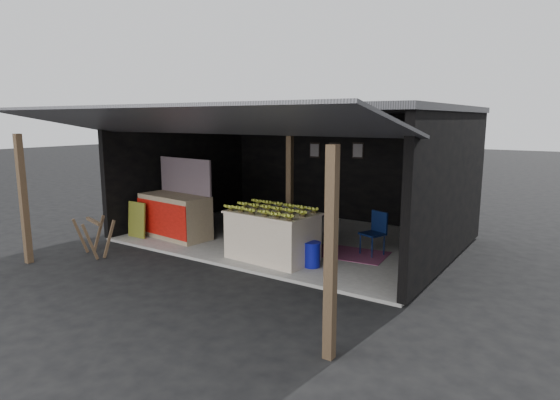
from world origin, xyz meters
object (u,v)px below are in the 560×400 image
Objects in this scene: neighbor_stall at (175,214)px; sawhorse at (94,233)px; white_crate at (288,228)px; plastic_chair at (376,229)px; water_barrel at (312,255)px; banana_table at (272,235)px.

neighbor_stall is 2.18× the size of sawhorse.
white_crate is 1.08× the size of sawhorse.
plastic_chair is at bearing 19.31° from white_crate.
neighbor_stall is at bearing 177.42° from water_barrel.
banana_table is 4.00× the size of water_barrel.
banana_table is 0.77m from white_crate.
white_crate is 2.05× the size of water_barrel.
sawhorse is 5.71m from plastic_chair.
sawhorse is 0.96× the size of plastic_chair.
neighbor_stall is 4.13× the size of water_barrel.
white_crate is (-0.12, 0.76, -0.02)m from banana_table.
plastic_chair is (4.39, 1.27, -0.03)m from neighbor_stall.
water_barrel is at bearing -39.74° from white_crate.
banana_table reaches higher than sawhorse.
plastic_chair is at bearing 46.83° from banana_table.
white_crate is 2.79m from neighbor_stall.
water_barrel is (3.75, -0.17, -0.32)m from neighbor_stall.
plastic_chair is (1.66, 0.69, 0.06)m from white_crate.
neighbor_stall reaches higher than sawhorse.
neighbor_stall reaches higher than plastic_chair.
neighbor_stall is (-2.73, -0.58, 0.09)m from white_crate.
white_crate reaches higher than sawhorse.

